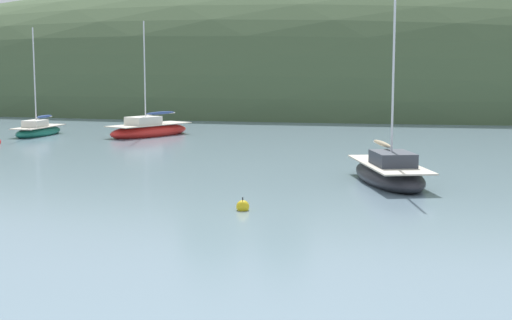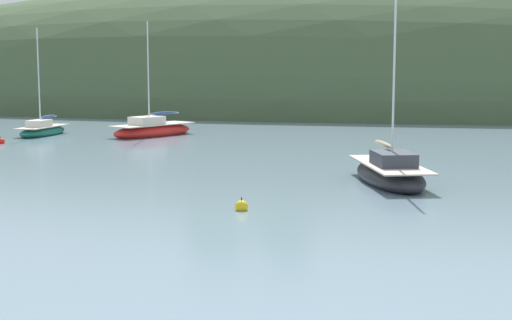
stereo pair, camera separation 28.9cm
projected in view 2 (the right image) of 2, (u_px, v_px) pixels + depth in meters
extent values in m
ellipsoid|color=#425638|center=(357.00, 111.00, 78.93)|extent=(150.00, 36.00, 29.01)
ellipsoid|color=red|center=(153.00, 131.00, 50.31)|extent=(5.15, 7.15, 1.09)
cube|color=beige|center=(153.00, 124.00, 50.25)|extent=(4.73, 6.57, 0.06)
cube|color=silver|center=(147.00, 121.00, 49.79)|extent=(2.33, 2.63, 0.58)
cylinder|color=silver|center=(148.00, 73.00, 49.53)|extent=(0.09, 0.09, 7.06)
cylinder|color=silver|center=(164.00, 114.00, 51.00)|extent=(1.35, 2.59, 0.07)
ellipsoid|color=#2D4784|center=(164.00, 113.00, 50.99)|extent=(1.42, 2.55, 0.20)
ellipsoid|color=#232328|center=(389.00, 176.00, 29.83)|extent=(4.11, 7.00, 1.06)
cube|color=beige|center=(390.00, 164.00, 29.77)|extent=(3.78, 6.44, 0.06)
cube|color=#333842|center=(393.00, 159.00, 29.21)|extent=(2.03, 2.46, 0.57)
cylinder|color=silver|center=(394.00, 81.00, 29.01)|extent=(0.09, 0.09, 6.83)
cylinder|color=silver|center=(383.00, 145.00, 30.73)|extent=(0.89, 2.68, 0.07)
ellipsoid|color=tan|center=(383.00, 144.00, 30.72)|extent=(0.98, 2.61, 0.20)
ellipsoid|color=#196B56|center=(43.00, 132.00, 50.71)|extent=(1.92, 5.29, 0.84)
cube|color=beige|center=(42.00, 127.00, 50.67)|extent=(1.76, 4.87, 0.06)
cube|color=silver|center=(39.00, 124.00, 50.23)|extent=(1.20, 1.71, 0.49)
cylinder|color=silver|center=(39.00, 78.00, 49.98)|extent=(0.09, 0.09, 6.83)
cylinder|color=silver|center=(48.00, 117.00, 51.40)|extent=(0.13, 2.20, 0.07)
ellipsoid|color=#2D4784|center=(48.00, 116.00, 51.39)|extent=(0.25, 2.12, 0.20)
sphere|color=yellow|center=(242.00, 207.00, 24.13)|extent=(0.44, 0.44, 0.44)
cylinder|color=black|center=(242.00, 199.00, 24.10)|extent=(0.04, 0.04, 0.10)
sphere|color=red|center=(1.00, 142.00, 45.22)|extent=(0.44, 0.44, 0.44)
cylinder|color=black|center=(1.00, 137.00, 45.18)|extent=(0.04, 0.04, 0.10)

